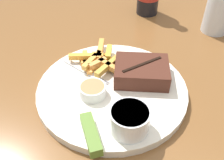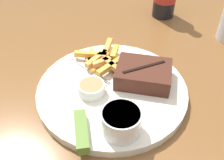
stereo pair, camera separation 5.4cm
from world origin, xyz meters
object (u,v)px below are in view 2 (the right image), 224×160
(steak_portion, at_px, (143,74))
(pickle_spear, at_px, (81,131))
(dinner_plate, at_px, (112,90))
(coleslaw_cup, at_px, (121,120))
(dipping_sauce_cup, at_px, (91,88))
(fork_utensil, at_px, (87,68))

(steak_portion, height_order, pickle_spear, steak_portion)
(dinner_plate, relative_size, coleslaw_cup, 4.45)
(steak_portion, bearing_deg, dipping_sauce_cup, -126.36)
(coleslaw_cup, bearing_deg, dipping_sauce_cup, 155.88)
(dipping_sauce_cup, bearing_deg, coleslaw_cup, -24.12)
(dinner_plate, height_order, dipping_sauce_cup, dipping_sauce_cup)
(dinner_plate, distance_m, steak_portion, 0.08)
(coleslaw_cup, relative_size, fork_utensil, 0.54)
(dinner_plate, xyz_separation_m, coleslaw_cup, (0.08, -0.08, 0.03))
(dipping_sauce_cup, relative_size, fork_utensil, 0.42)
(coleslaw_cup, relative_size, pickle_spear, 0.94)
(fork_utensil, bearing_deg, dipping_sauce_cup, -31.83)
(dipping_sauce_cup, bearing_deg, pickle_spear, -61.68)
(dinner_plate, bearing_deg, coleslaw_cup, -47.49)
(pickle_spear, bearing_deg, coleslaw_cup, 43.39)
(steak_portion, bearing_deg, pickle_spear, -95.55)
(coleslaw_cup, xyz_separation_m, pickle_spear, (-0.05, -0.05, -0.02))
(steak_portion, bearing_deg, coleslaw_cup, -76.67)
(pickle_spear, height_order, fork_utensil, pickle_spear)
(dinner_plate, xyz_separation_m, dipping_sauce_cup, (-0.02, -0.04, 0.02))
(steak_portion, distance_m, coleslaw_cup, 0.14)
(dipping_sauce_cup, xyz_separation_m, pickle_spear, (0.05, -0.09, -0.00))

